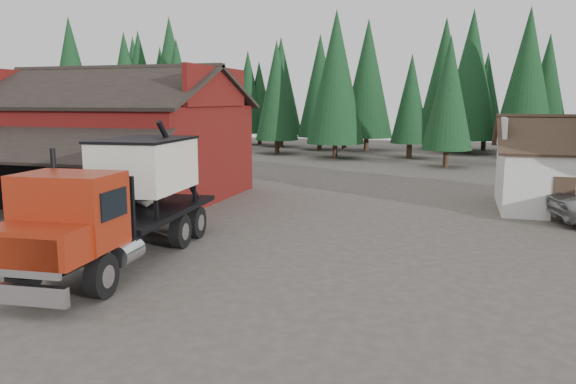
# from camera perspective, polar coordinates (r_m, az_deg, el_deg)

# --- Properties ---
(ground) EXTENTS (120.00, 120.00, 0.00)m
(ground) POSITION_cam_1_polar(r_m,az_deg,el_deg) (18.94, -5.51, -6.99)
(ground) COLOR #463E37
(ground) RESTS_ON ground
(red_barn) EXTENTS (12.80, 13.63, 7.18)m
(red_barn) POSITION_cam_1_polar(r_m,az_deg,el_deg) (32.31, -16.99, 4.25)
(red_barn) COLOR #5E0F13
(red_barn) RESTS_ON ground
(conifer_backdrop) EXTENTS (76.00, 16.00, 16.00)m
(conifer_backdrop) POSITION_cam_1_polar(r_m,az_deg,el_deg) (59.43, 10.22, 4.01)
(conifer_backdrop) COLOR black
(conifer_backdrop) RESTS_ON ground
(near_pine_a) EXTENTS (4.40, 4.40, 11.40)m
(near_pine_a) POSITION_cam_1_polar(r_m,az_deg,el_deg) (53.38, -16.15, 10.09)
(near_pine_a) COLOR #382619
(near_pine_a) RESTS_ON ground
(near_pine_b) EXTENTS (3.96, 3.96, 10.40)m
(near_pine_b) POSITION_cam_1_polar(r_m,az_deg,el_deg) (46.79, 16.03, 9.64)
(near_pine_b) COLOR #382619
(near_pine_b) RESTS_ON ground
(near_pine_d) EXTENTS (5.28, 5.28, 13.40)m
(near_pine_d) POSITION_cam_1_polar(r_m,az_deg,el_deg) (52.00, 4.90, 11.55)
(near_pine_d) COLOR #382619
(near_pine_d) RESTS_ON ground
(feed_truck) EXTENTS (3.67, 10.40, 4.61)m
(feed_truck) POSITION_cam_1_polar(r_m,az_deg,el_deg) (19.17, -16.54, -0.54)
(feed_truck) COLOR black
(feed_truck) RESTS_ON ground
(equip_box) EXTENTS (0.93, 1.23, 0.60)m
(equip_box) POSITION_cam_1_polar(r_m,az_deg,el_deg) (20.42, -23.46, -5.67)
(equip_box) COLOR maroon
(equip_box) RESTS_ON ground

